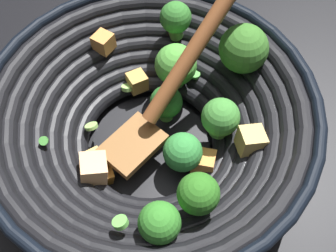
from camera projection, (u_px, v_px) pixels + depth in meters
name	position (u px, v px, depth m)	size (l,w,h in m)	color
ground_plane	(151.00, 149.00, 0.58)	(4.00, 4.00, 0.00)	black
wok	(152.00, 121.00, 0.53)	(0.39, 0.42, 0.21)	black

